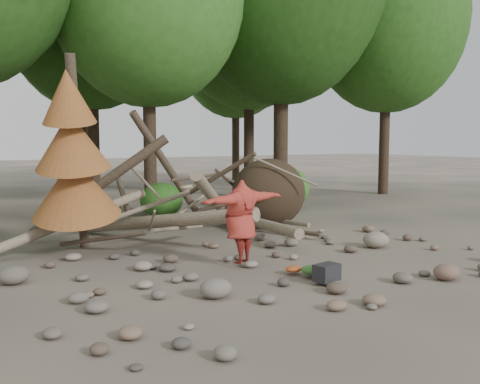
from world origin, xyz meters
TOP-DOWN VIEW (x-y plane):
  - ground at (0.00, 0.00)m, footprint 120.00×120.00m
  - deadfall_pile at (2.02, 4.24)m, footprint 8.55×5.24m
  - dead_conifer at (-3.12, 3.37)m, footprint 2.06×2.16m
  - bush_mid at (0.80, 7.80)m, footprint 1.40×1.40m
  - bush_right at (5.00, 7.00)m, footprint 2.00×2.00m
  - frisbee_thrower at (-0.59, 0.66)m, footprint 2.17×0.96m
  - backpack at (0.03, -1.19)m, footprint 0.49×0.37m
  - cloth_green at (0.13, -0.72)m, footprint 0.49×0.41m
  - cloth_orange at (-0.06, -0.37)m, footprint 0.33×0.27m
  - boulder_front_left at (-2.02, -0.89)m, footprint 0.53×0.48m
  - boulder_front_right at (2.04, -2.12)m, footprint 0.49×0.44m
  - boulder_mid_right at (3.10, 0.62)m, footprint 0.63×0.57m
  - boulder_mid_left at (-4.63, 1.68)m, footprint 0.55×0.49m

SIDE VIEW (x-z plane):
  - ground at x=0.00m, z-range 0.00..0.00m
  - cloth_orange at x=-0.06m, z-range 0.00..0.12m
  - cloth_green at x=0.13m, z-range 0.00..0.18m
  - boulder_front_right at x=2.04m, z-range 0.00..0.29m
  - backpack at x=0.03m, z-range 0.00..0.30m
  - boulder_front_left at x=-2.02m, z-range 0.00..0.32m
  - boulder_mid_left at x=-4.63m, z-range 0.00..0.33m
  - boulder_mid_right at x=3.10m, z-range 0.00..0.38m
  - bush_mid at x=0.80m, z-range 0.00..1.12m
  - bush_right at x=5.00m, z-range 0.00..1.60m
  - frisbee_thrower at x=-0.59m, z-range 0.08..1.74m
  - deadfall_pile at x=2.02m, z-range -0.70..2.60m
  - dead_conifer at x=-3.12m, z-range -0.06..4.29m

